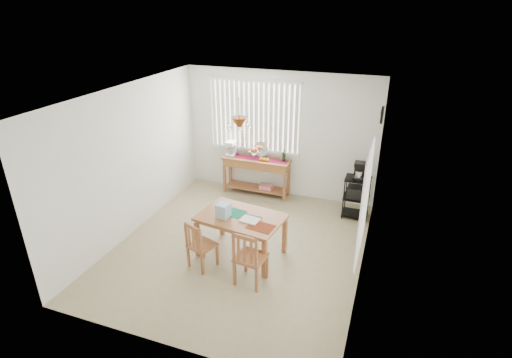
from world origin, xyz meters
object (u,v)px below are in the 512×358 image
at_px(cart_items, 359,171).
at_px(chair_left, 200,246).
at_px(sideboard, 257,168).
at_px(wire_cart, 357,194).
at_px(dining_table, 241,221).
at_px(chair_right, 250,258).

bearing_deg(cart_items, chair_left, -130.16).
bearing_deg(sideboard, chair_left, -88.86).
bearing_deg(sideboard, cart_items, -7.78).
height_order(sideboard, wire_cart, wire_cart).
xyz_separation_m(sideboard, dining_table, (0.52, -2.20, 0.02)).
bearing_deg(dining_table, chair_right, -59.10).
relative_size(cart_items, chair_right, 0.37).
height_order(cart_items, chair_right, cart_items).
relative_size(dining_table, chair_right, 1.59).
bearing_deg(chair_left, dining_table, 48.90).
xyz_separation_m(sideboard, chair_right, (0.91, -2.84, -0.16)).
bearing_deg(chair_right, cart_items, 64.68).
bearing_deg(sideboard, dining_table, -76.70).
xyz_separation_m(cart_items, chair_left, (-2.06, -2.44, -0.57)).
height_order(wire_cart, cart_items, cart_items).
bearing_deg(dining_table, wire_cart, 49.98).
bearing_deg(chair_left, sideboard, 91.14).
xyz_separation_m(sideboard, wire_cart, (2.11, -0.30, -0.12)).
relative_size(sideboard, dining_table, 1.00).
relative_size(sideboard, wire_cart, 1.77).
distance_m(chair_left, chair_right, 0.86).
bearing_deg(chair_left, cart_items, 49.84).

